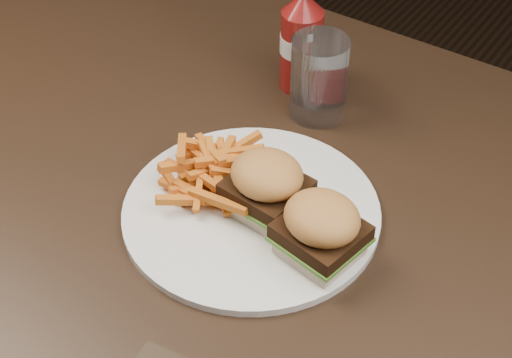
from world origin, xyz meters
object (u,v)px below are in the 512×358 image
Objects in this scene: chair_far at (140,48)px; ketchup_bottle at (301,50)px; dining_table at (207,162)px; plate at (251,211)px; tumbler at (319,80)px.

ketchup_bottle reaches higher than chair_far.
dining_table is 0.21m from ketchup_bottle.
chair_far is at bearing 153.24° from ketchup_bottle.
dining_table is at bearing 132.27° from chair_far.
ketchup_bottle is (0.02, 0.19, 0.08)m from dining_table.
tumbler reaches higher than plate.
dining_table is 9.89× the size of tumbler.
ketchup_bottle is at bearing 83.20° from dining_table.
plate reaches higher than chair_far.
dining_table is at bearing -116.93° from tumbler.
tumbler is (0.08, 0.15, 0.08)m from dining_table.
chair_far is 3.50× the size of tumbler.
tumbler is (0.66, -0.35, 0.38)m from chair_far.
ketchup_bottle is at bearing 109.78° from plate.
plate is 2.59× the size of ketchup_bottle.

